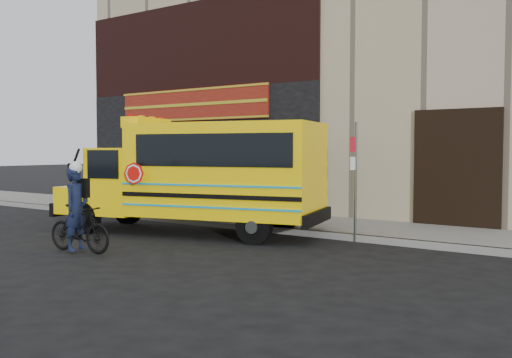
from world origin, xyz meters
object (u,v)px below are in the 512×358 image
at_px(school_bus, 202,174).
at_px(sign_pole, 355,175).
at_px(bicycle, 79,228).
at_px(cyclist, 76,211).

distance_m(school_bus, sign_pole, 3.79).
xyz_separation_m(school_bus, bicycle, (-0.41, -3.37, -1.02)).
bearing_deg(cyclist, school_bus, -21.59).
bearing_deg(sign_pole, cyclist, -131.94).
relative_size(school_bus, cyclist, 4.21).
relative_size(sign_pole, bicycle, 1.67).
relative_size(sign_pole, cyclist, 1.60).
bearing_deg(school_bus, sign_pole, 17.13).
xyz_separation_m(school_bus, cyclist, (-0.45, -3.41, -0.65)).
height_order(school_bus, cyclist, school_bus).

